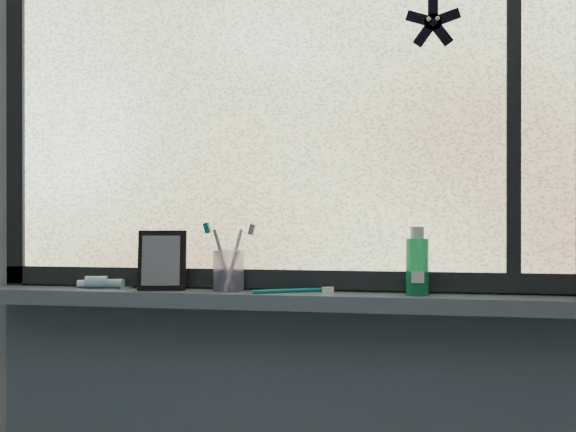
# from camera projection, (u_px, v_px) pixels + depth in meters

# --- Properties ---
(wall_back) EXTENTS (3.00, 0.01, 2.50)m
(wall_back) POSITION_uv_depth(u_px,v_px,m) (283.00, 205.00, 1.75)
(wall_back) COLOR #9EA3A8
(wall_back) RESTS_ON ground
(windowsill) EXTENTS (1.62, 0.14, 0.04)m
(windowsill) POSITION_uv_depth(u_px,v_px,m) (278.00, 300.00, 1.68)
(windowsill) COLOR slate
(windowsill) RESTS_ON wall_back
(window_pane) EXTENTS (1.50, 0.01, 1.00)m
(window_pane) POSITION_uv_depth(u_px,v_px,m) (281.00, 101.00, 1.73)
(window_pane) COLOR silver
(window_pane) RESTS_ON wall_back
(frame_bottom) EXTENTS (1.60, 0.03, 0.05)m
(frame_bottom) POSITION_uv_depth(u_px,v_px,m) (281.00, 279.00, 1.73)
(frame_bottom) COLOR black
(frame_bottom) RESTS_ON windowsill
(frame_left) EXTENTS (0.05, 0.03, 1.10)m
(frame_left) POSITION_uv_depth(u_px,v_px,m) (17.00, 109.00, 1.85)
(frame_left) COLOR black
(frame_left) RESTS_ON wall_back
(frame_mullion) EXTENTS (0.03, 0.03, 1.00)m
(frame_mullion) POSITION_uv_depth(u_px,v_px,m) (513.00, 94.00, 1.63)
(frame_mullion) COLOR black
(frame_mullion) RESTS_ON wall_back
(starfish_sticker) EXTENTS (0.15, 0.02, 0.15)m
(starfish_sticker) POSITION_uv_depth(u_px,v_px,m) (433.00, 22.00, 1.65)
(starfish_sticker) COLOR black
(starfish_sticker) RESTS_ON window_pane
(vanity_mirror) EXTENTS (0.14, 0.09, 0.16)m
(vanity_mirror) POSITION_uv_depth(u_px,v_px,m) (162.00, 260.00, 1.72)
(vanity_mirror) COLOR black
(vanity_mirror) RESTS_ON windowsill
(toothpaste_tube) EXTENTS (0.19, 0.07, 0.03)m
(toothpaste_tube) POSITION_uv_depth(u_px,v_px,m) (103.00, 282.00, 1.77)
(toothpaste_tube) COLOR white
(toothpaste_tube) RESTS_ON windowsill
(toothbrush_cup) EXTENTS (0.08, 0.08, 0.11)m
(toothbrush_cup) POSITION_uv_depth(u_px,v_px,m) (229.00, 270.00, 1.71)
(toothbrush_cup) COLOR #BCAFE7
(toothbrush_cup) RESTS_ON windowsill
(toothbrush_lying) EXTENTS (0.22, 0.12, 0.02)m
(toothbrush_lying) POSITION_uv_depth(u_px,v_px,m) (288.00, 290.00, 1.67)
(toothbrush_lying) COLOR #0C6B6D
(toothbrush_lying) RESTS_ON windowsill
(mouthwash_bottle) EXTENTS (0.07, 0.07, 0.14)m
(mouthwash_bottle) POSITION_uv_depth(u_px,v_px,m) (417.00, 261.00, 1.61)
(mouthwash_bottle) COLOR #1E9F5C
(mouthwash_bottle) RESTS_ON windowsill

